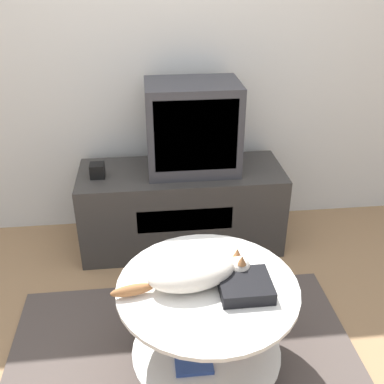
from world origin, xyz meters
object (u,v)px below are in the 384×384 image
(tv, at_px, (193,127))
(cat, at_px, (194,272))
(dvd_box, at_px, (245,286))
(speaker, at_px, (97,170))

(tv, relative_size, cat, 0.93)
(dvd_box, xyz_separation_m, cat, (-0.19, 0.06, 0.04))
(speaker, bearing_deg, tv, 6.01)
(speaker, bearing_deg, cat, -65.14)
(tv, height_order, cat, tv)
(speaker, xyz_separation_m, cat, (0.44, -0.96, -0.00))
(cat, bearing_deg, tv, 73.88)
(speaker, height_order, cat, cat)
(tv, bearing_deg, dvd_box, -85.48)
(speaker, height_order, dvd_box, speaker)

